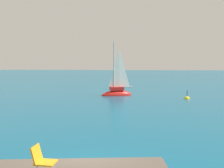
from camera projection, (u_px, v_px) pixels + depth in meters
name	position (u px, v px, depth m)	size (l,w,h in m)	color
sailboat_near	(117.00, 92.00, 30.79)	(3.53, 2.05, 6.37)	red
beach_chair	(42.00, 159.00, 7.58)	(0.65, 0.55, 0.80)	orange
marker_buoy	(187.00, 99.00, 28.29)	(0.56, 0.56, 1.13)	yellow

